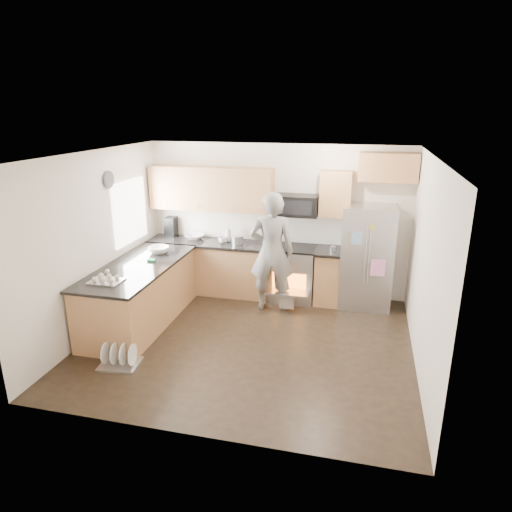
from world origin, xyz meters
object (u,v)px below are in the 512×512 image
(refrigerator, at_px, (366,257))
(dish_rack, at_px, (120,360))
(stove_range, at_px, (293,261))
(person, at_px, (272,252))

(refrigerator, distance_m, dish_rack, 4.10)
(stove_range, bearing_deg, person, -117.99)
(refrigerator, bearing_deg, person, -163.02)
(person, bearing_deg, stove_range, -126.77)
(refrigerator, relative_size, dish_rack, 3.14)
(refrigerator, bearing_deg, dish_rack, -140.04)
(refrigerator, distance_m, person, 1.56)
(stove_range, relative_size, person, 0.92)
(stove_range, height_order, dish_rack, stove_range)
(stove_range, bearing_deg, refrigerator, 0.35)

